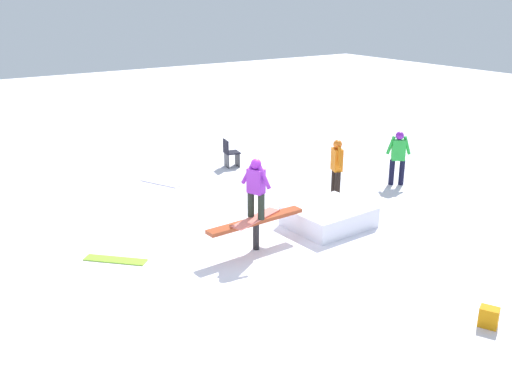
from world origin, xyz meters
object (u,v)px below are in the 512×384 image
Objects in this scene: rail_feature at (256,224)px; bystander_orange at (337,165)px; backpack_on_snow at (489,317)px; bystander_green at (398,155)px; loose_snowboard_white at (161,183)px; main_rider_on_rail at (256,190)px; loose_snowboard_lime at (115,260)px; folding_chair at (230,154)px.

bystander_orange is at bearing -159.40° from rail_feature.
rail_feature reaches higher than backpack_on_snow.
bystander_orange is (-3.63, -1.58, 0.29)m from rail_feature.
rail_feature is at bearing -8.49° from backpack_on_snow.
bystander_green reaches higher than loose_snowboard_white.
loose_snowboard_white is at bearing -111.88° from main_rider_on_rail.
bystander_orange is at bearing -176.03° from main_rider_on_rail.
loose_snowboard_white is at bearing -19.00° from backpack_on_snow.
bystander_orange is (-3.63, -1.58, -0.46)m from main_rider_on_rail.
main_rider_on_rail is at bearing -157.96° from loose_snowboard_lime.
bystander_orange is 6.58m from backpack_on_snow.
bystander_green is 1.19× the size of loose_snowboard_lime.
rail_feature is 1.78× the size of loose_snowboard_white.
bystander_green is 1.76× the size of folding_chair.
bystander_green is at bearing -133.24° from loose_snowboard_lime.
loose_snowboard_lime and loose_snowboard_white have the same top height.
rail_feature is at bearing 49.89° from bystander_green.
main_rider_on_rail is 6.23m from folding_chair.
rail_feature is 4.85m from backpack_on_snow.
loose_snowboard_white is 3.88× the size of backpack_on_snow.
loose_snowboard_lime is (6.32, 0.43, -0.86)m from bystander_orange.
folding_chair is 2.59× the size of backpack_on_snow.
bystander_orange reaches higher than bystander_green.
bystander_orange is 4.59× the size of backpack_on_snow.
main_rider_on_rail reaches higher than bystander_green.
bystander_green is at bearing -61.86° from backpack_on_snow.
bystander_orange reaches higher than rail_feature.
loose_snowboard_lime is (8.44, 0.23, -0.85)m from bystander_green.
bystander_orange reaches higher than loose_snowboard_lime.
rail_feature is 1.71× the size of main_rider_on_rail.
folding_chair is (-5.44, -4.37, 0.40)m from loose_snowboard_lime.
backpack_on_snow is (4.26, 5.98, -0.70)m from bystander_green.
main_rider_on_rail is 4.05× the size of backpack_on_snow.
folding_chair is (0.88, -3.94, -0.46)m from bystander_orange.
backpack_on_snow is (-1.49, 4.60, -1.17)m from main_rider_on_rail.
bystander_green is 1.17× the size of loose_snowboard_white.
main_rider_on_rail reaches higher than loose_snowboard_white.
rail_feature is 1.81× the size of loose_snowboard_lime.
backpack_on_snow is at bearing -175.67° from folding_chair.
bystander_green is (-2.11, 0.20, -0.01)m from bystander_orange.
folding_chair reaches higher than rail_feature.
loose_snowboard_lime is at bearing 140.17° from folding_chair.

